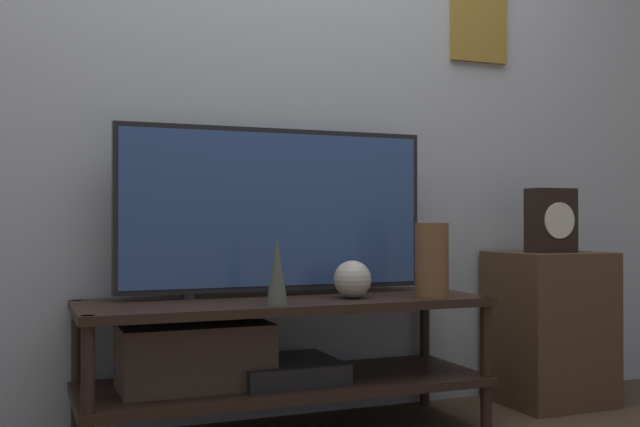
# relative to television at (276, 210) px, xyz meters

# --- Properties ---
(wall_back) EXTENTS (6.40, 0.08, 2.70)m
(wall_back) POSITION_rel_television_xyz_m (-0.01, 0.19, 0.56)
(wall_back) COLOR #B2BCC6
(wall_back) RESTS_ON ground_plane
(media_console) EXTENTS (1.42, 0.50, 0.48)m
(media_console) POSITION_rel_television_xyz_m (-0.11, -0.11, -0.49)
(media_console) COLOR black
(media_console) RESTS_ON ground_plane
(television) EXTENTS (1.16, 0.05, 0.61)m
(television) POSITION_rel_television_xyz_m (0.00, 0.00, 0.00)
(television) COLOR black
(television) RESTS_ON media_console
(vase_tall_ceramic) EXTENTS (0.12, 0.12, 0.27)m
(vase_tall_ceramic) POSITION_rel_television_xyz_m (0.50, -0.26, -0.18)
(vase_tall_ceramic) COLOR brown
(vase_tall_ceramic) RESTS_ON media_console
(vase_round_glass) EXTENTS (0.13, 0.13, 0.13)m
(vase_round_glass) POSITION_rel_television_xyz_m (0.22, -0.18, -0.25)
(vase_round_glass) COLOR beige
(vase_round_glass) RESTS_ON media_console
(vase_slim_bronze) EXTENTS (0.07, 0.07, 0.23)m
(vase_slim_bronze) POSITION_rel_television_xyz_m (-0.09, -0.28, -0.20)
(vase_slim_bronze) COLOR #4C5647
(vase_slim_bronze) RESTS_ON media_console
(side_table) EXTENTS (0.42, 0.39, 0.63)m
(side_table) POSITION_rel_television_xyz_m (1.18, -0.06, -0.48)
(side_table) COLOR #513823
(side_table) RESTS_ON ground_plane
(mantel_clock) EXTENTS (0.20, 0.11, 0.26)m
(mantel_clock) POSITION_rel_television_xyz_m (1.16, -0.10, -0.04)
(mantel_clock) COLOR black
(mantel_clock) RESTS_ON side_table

